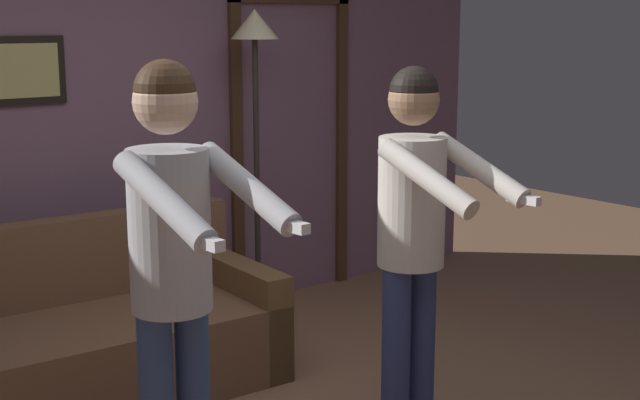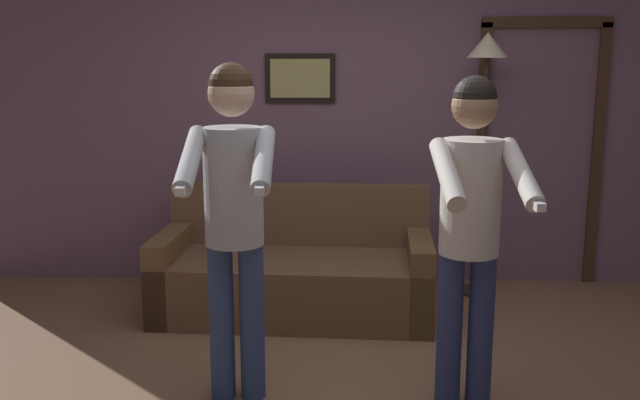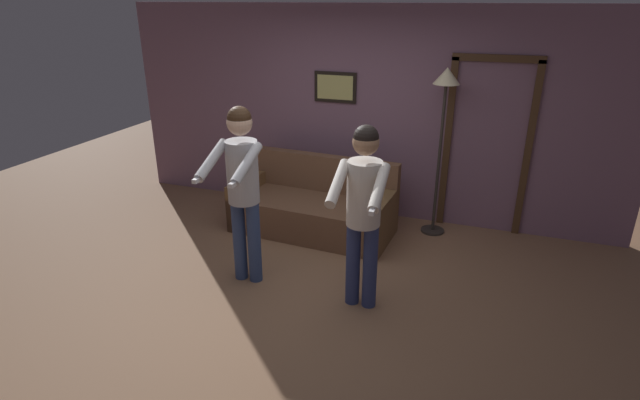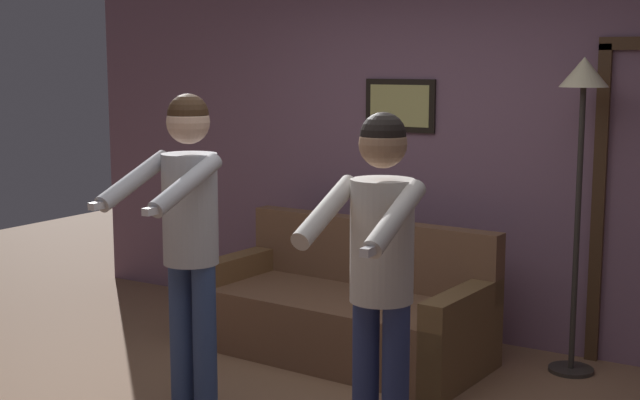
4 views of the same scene
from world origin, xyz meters
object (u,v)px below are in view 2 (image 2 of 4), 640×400
Objects in this scene: torchiere_lamp at (486,86)px; person_standing_left at (233,200)px; couch at (295,274)px; person_standing_right at (471,213)px.

person_standing_left is at bearing -132.17° from torchiere_lamp.
person_standing_left is (-1.60, -1.77, -0.50)m from torchiere_lamp.
person_standing_left is at bearing -99.73° from couch.
couch is 1.14× the size of person_standing_right.
person_standing_left reaches higher than person_standing_right.
person_standing_left is 1.04× the size of person_standing_right.
torchiere_lamp reaches higher than couch.
person_standing_left reaches higher than couch.
torchiere_lamp reaches higher than person_standing_left.
torchiere_lamp is 2.44m from person_standing_left.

